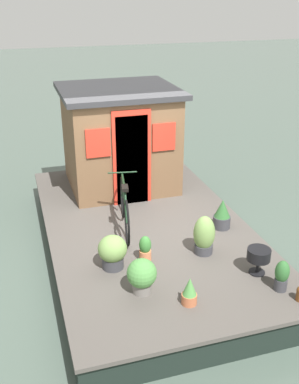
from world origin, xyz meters
The scene contains 12 objects.
ground_plane centered at (0.00, 0.00, 0.00)m, with size 60.00×60.00×0.00m, color #47564C.
houseboat_deck centered at (0.00, 0.00, 0.25)m, with size 5.91×3.37×0.50m.
houseboat_cabin centered at (1.84, 0.00, 1.51)m, with size 2.06×2.24×2.00m.
bicycle centered at (-0.05, 0.39, 0.90)m, with size 1.69×0.50×0.88m.
potted_plant_fern centered at (-2.33, -1.21, 0.73)m, with size 0.19×0.19×0.45m.
potted_plant_lavender centered at (-0.49, -1.20, 0.74)m, with size 0.30×0.30×0.52m.
potted_plant_mint centered at (-1.82, 0.60, 0.76)m, with size 0.41×0.41×0.50m.
potted_plant_sage centered at (-2.24, 0.09, 0.68)m, with size 0.20×0.20×0.39m.
potted_plant_basil centered at (-1.15, -0.58, 0.80)m, with size 0.33×0.33×0.62m.
potted_plant_rosemary centered at (-1.14, 0.85, 0.77)m, with size 0.42×0.42×0.52m.
potted_plant_succulent centered at (-1.09, 0.34, 0.70)m, with size 0.18×0.18×0.41m.
charcoal_grill centered at (-1.88, -1.11, 0.79)m, with size 0.34×0.34×0.39m.
Camera 1 is at (-6.70, 1.99, 4.28)m, focal length 42.64 mm.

